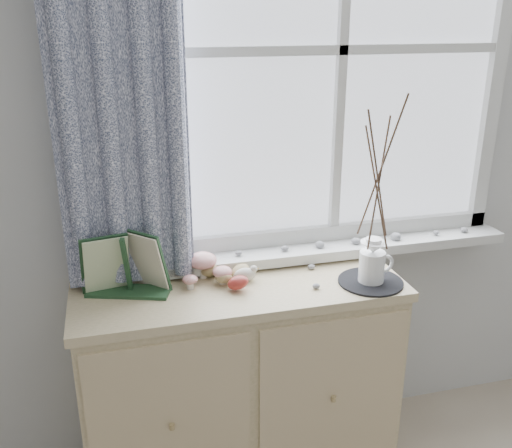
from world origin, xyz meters
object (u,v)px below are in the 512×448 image
(botanical_book, at_px, (127,266))
(twig_pitcher, at_px, (379,176))
(toadstool_cluster, at_px, (206,266))
(sideboard, at_px, (241,383))

(botanical_book, relative_size, twig_pitcher, 0.47)
(botanical_book, distance_m, toadstool_cluster, 0.29)
(botanical_book, bearing_deg, toadstool_cluster, 30.92)
(toadstool_cluster, distance_m, twig_pitcher, 0.70)
(botanical_book, bearing_deg, sideboard, 16.67)
(toadstool_cluster, bearing_deg, twig_pitcher, -16.75)
(botanical_book, height_order, twig_pitcher, twig_pitcher)
(sideboard, distance_m, twig_pitcher, 0.96)
(botanical_book, xyz_separation_m, twig_pitcher, (0.86, -0.11, 0.29))
(sideboard, distance_m, toadstool_cluster, 0.50)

